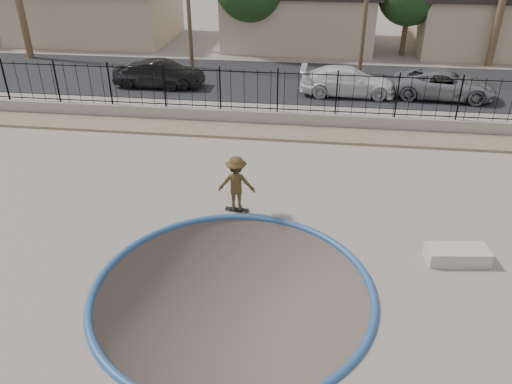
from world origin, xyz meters
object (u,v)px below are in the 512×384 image
object	(u,v)px
skateboard	(237,209)
concrete_ledge	(457,255)
car_a	(151,74)
skater	(236,186)
car_c	(348,81)
car_b	(164,74)
car_d	(444,84)

from	to	relation	value
skateboard	concrete_ledge	world-z (taller)	concrete_ledge
car_a	skater	bearing A→B (deg)	-150.45
skater	skateboard	size ratio (longest dim) A/B	2.33
car_a	car_c	distance (m)	10.36
car_b	car_c	size ratio (longest dim) A/B	0.86
car_a	car_d	world-z (taller)	car_d
concrete_ledge	car_a	bearing A→B (deg)	132.74
car_d	skater	bearing A→B (deg)	150.13
car_a	car_d	distance (m)	15.11
skater	car_b	xyz separation A→B (m)	(-5.97, 12.24, -0.15)
car_a	skateboard	bearing A→B (deg)	-150.45
car_a	car_b	world-z (taller)	car_b
skateboard	car_d	world-z (taller)	car_d
car_a	car_d	xyz separation A→B (m)	(15.11, 0.09, 0.01)
skater	car_a	world-z (taller)	skater
skateboard	car_a	size ratio (longest dim) A/B	0.19
car_b	car_c	xyz separation A→B (m)	(9.66, -0.14, 0.02)
skateboard	car_b	size ratio (longest dim) A/B	0.18
skateboard	car_a	world-z (taller)	car_a
concrete_ledge	car_b	world-z (taller)	car_b
concrete_ledge	car_b	distance (m)	18.59
skater	car_c	size ratio (longest dim) A/B	0.36
skateboard	concrete_ledge	xyz separation A→B (m)	(6.21, -1.79, 0.15)
concrete_ledge	car_a	world-z (taller)	car_a
car_a	car_b	bearing A→B (deg)	-82.04
car_c	car_b	bearing A→B (deg)	89.09
car_b	car_a	bearing A→B (deg)	97.10
skater	car_a	xyz separation A→B (m)	(-6.67, 12.15, -0.16)
car_a	car_c	world-z (taller)	car_c
car_b	car_c	bearing A→B (deg)	-90.91
car_a	car_c	xyz separation A→B (m)	(10.36, -0.05, 0.02)
concrete_ledge	skateboard	bearing A→B (deg)	163.94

